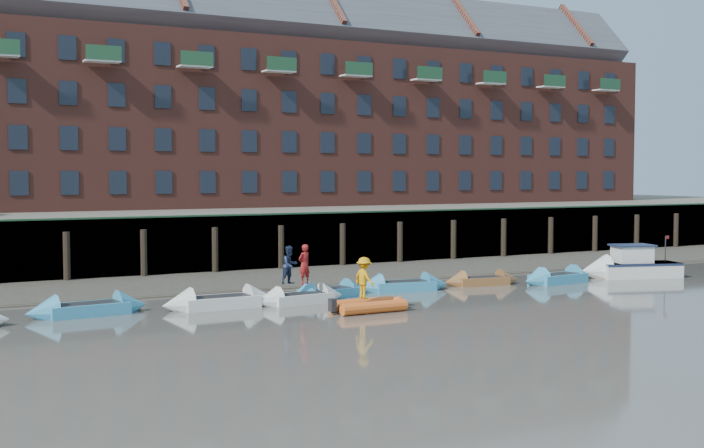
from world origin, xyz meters
TOP-DOWN VIEW (x-y plane):
  - ground at (0.00, 0.00)m, footprint 220.00×220.00m
  - foreshore at (0.00, 18.00)m, footprint 110.00×8.00m
  - mud_band at (0.00, 14.60)m, footprint 110.00×1.60m
  - river_wall at (-0.00, 22.38)m, footprint 110.00×1.23m
  - bank_terrace at (0.00, 36.00)m, footprint 110.00×28.00m
  - apartment_terrace at (-0.00, 36.99)m, footprint 80.60×15.56m
  - rowboat_1 at (-11.16, 10.40)m, footprint 4.94×1.88m
  - rowboat_2 at (-5.87, 9.77)m, footprint 4.96×1.47m
  - rowboat_3 at (-2.36, 9.40)m, footprint 4.39×1.65m
  - rowboat_4 at (-0.49, 10.42)m, footprint 4.35×2.00m
  - rowboat_5 at (3.67, 10.80)m, footprint 4.76×1.99m
  - rowboat_6 at (8.30, 10.85)m, footprint 4.20×1.81m
  - rowboat_7 at (12.20, 9.64)m, footprint 4.86×1.95m
  - rib_tender at (-0.73, 6.06)m, footprint 3.23×1.58m
  - motor_launch at (16.83, 9.82)m, footprint 5.80×3.28m
  - person_rower_a at (-2.20, 9.33)m, footprint 0.74×0.61m
  - person_rower_b at (-2.77, 9.58)m, footprint 0.96×0.84m
  - person_rib_crew at (-0.97, 6.16)m, footprint 0.79×1.18m

SIDE VIEW (x-z plane):
  - ground at x=0.00m, z-range 0.00..0.00m
  - foreshore at x=0.00m, z-range -0.25..0.25m
  - mud_band at x=0.00m, z-range -0.05..0.05m
  - rowboat_6 at x=8.30m, z-range -0.38..0.80m
  - rowboat_4 at x=-0.49m, z-range -0.39..0.82m
  - rowboat_3 at x=-2.36m, z-range -0.40..0.84m
  - rowboat_5 at x=3.67m, z-range -0.43..0.91m
  - rib_tender at x=-0.73m, z-range -0.04..0.52m
  - rowboat_7 at x=12.20m, z-range -0.44..0.93m
  - rowboat_1 at x=-11.16m, z-range -0.45..0.95m
  - rowboat_2 at x=-5.87m, z-range -0.46..0.97m
  - motor_launch at x=16.83m, z-range -0.56..1.72m
  - person_rib_crew at x=-0.97m, z-range 0.52..2.22m
  - river_wall at x=0.00m, z-range -0.06..3.24m
  - bank_terrace at x=0.00m, z-range 0.00..3.20m
  - person_rower_b at x=-2.77m, z-range 0.84..2.50m
  - person_rower_a at x=-2.20m, z-range 0.84..2.56m
  - apartment_terrace at x=0.00m, z-range 2.34..23.31m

